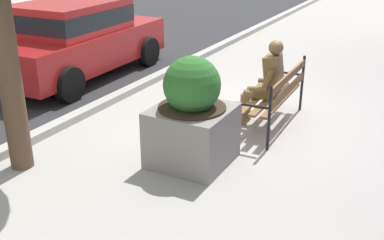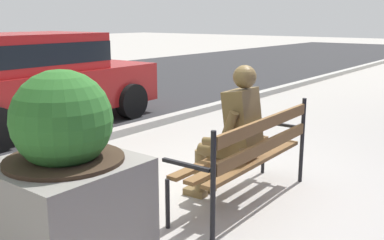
{
  "view_description": "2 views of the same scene",
  "coord_description": "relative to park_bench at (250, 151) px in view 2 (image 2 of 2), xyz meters",
  "views": [
    {
      "loc": [
        -6.62,
        -2.1,
        2.9
      ],
      "look_at": [
        -1.66,
        0.54,
        0.6
      ],
      "focal_mm": 44.05,
      "sensor_mm": 36.0,
      "label": 1
    },
    {
      "loc": [
        -3.53,
        -2.1,
        1.79
      ],
      "look_at": [
        0.03,
        0.67,
        0.75
      ],
      "focal_mm": 41.31,
      "sensor_mm": 36.0,
      "label": 2
    }
  ],
  "objects": [
    {
      "name": "ground_plane",
      "position": [
        -0.03,
        0.04,
        -0.54
      ],
      "size": [
        80.0,
        80.0,
        0.0
      ],
      "primitive_type": "plane",
      "color": "#ADA8A0"
    },
    {
      "name": "curb_stone",
      "position": [
        -0.03,
        2.94,
        -0.48
      ],
      "size": [
        60.0,
        0.2,
        0.12
      ],
      "primitive_type": "cube",
      "color": "#B2AFA8",
      "rests_on": "ground"
    },
    {
      "name": "park_bench",
      "position": [
        0.0,
        0.0,
        0.0
      ],
      "size": [
        1.81,
        0.57,
        0.95
      ],
      "color": "brown",
      "rests_on": "ground"
    },
    {
      "name": "bronze_statue_seated",
      "position": [
        -0.04,
        0.21,
        0.12
      ],
      "size": [
        0.62,
        0.79,
        1.37
      ],
      "color": "brown",
      "rests_on": "ground"
    },
    {
      "name": "concrete_planter",
      "position": [
        -1.69,
        0.58,
        0.09
      ],
      "size": [
        0.97,
        0.97,
        1.44
      ],
      "color": "gray",
      "rests_on": "ground"
    },
    {
      "name": "parked_car_red",
      "position": [
        0.61,
        4.49,
        0.3
      ],
      "size": [
        4.14,
        2.0,
        1.56
      ],
      "color": "#B21E1E",
      "rests_on": "ground"
    }
  ]
}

